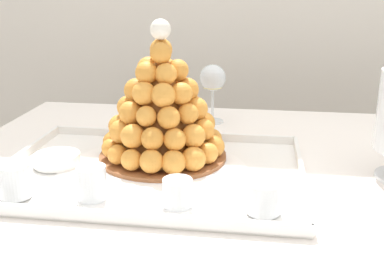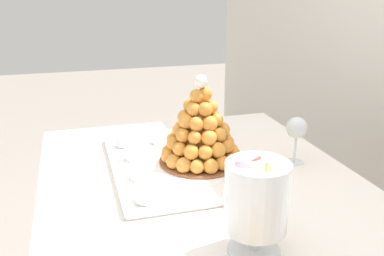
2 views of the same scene
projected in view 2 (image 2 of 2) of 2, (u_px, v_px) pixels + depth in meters
name	position (u px, v px, depth m)	size (l,w,h in m)	color
buffet_table	(220.00, 237.00, 1.14)	(1.46, 0.94, 0.79)	brown
serving_tray	(178.00, 165.00, 1.34)	(0.57, 0.41, 0.02)	white
croquembouche	(200.00, 130.00, 1.32)	(0.26, 0.26, 0.28)	brown
dessert_cup_left	(123.00, 139.00, 1.48)	(0.05, 0.05, 0.06)	silver
dessert_cup_mid_left	(132.00, 152.00, 1.37)	(0.05, 0.05, 0.06)	silver
dessert_cup_centre	(138.00, 172.00, 1.23)	(0.05, 0.05, 0.05)	silver
dessert_cup_mid_right	(145.00, 193.00, 1.11)	(0.05, 0.05, 0.05)	silver
creme_brulee_ramekin	(165.00, 139.00, 1.52)	(0.09, 0.09, 0.02)	white
macaron_goblet	(257.00, 197.00, 0.88)	(0.14, 0.14, 0.22)	white
wine_glass	(297.00, 130.00, 1.33)	(0.07, 0.07, 0.15)	silver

